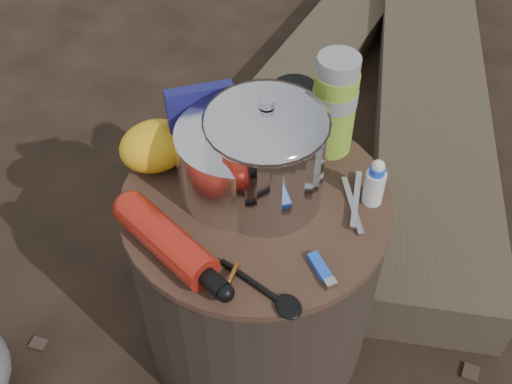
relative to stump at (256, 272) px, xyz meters
name	(u,v)px	position (x,y,z in m)	size (l,w,h in m)	color
ground	(256,328)	(0.00, 0.00, -0.23)	(60.00, 60.00, 0.00)	black
stump	(256,272)	(0.00, 0.00, 0.00)	(0.50, 0.50, 0.46)	black
log_main	(428,80)	(0.88, 0.55, -0.15)	(0.32, 1.87, 0.16)	#3C3224
log_small	(333,42)	(0.73, 0.90, -0.18)	(0.24, 1.29, 0.11)	#3C3224
foil_windscreen	(239,161)	(-0.02, 0.04, 0.30)	(0.22, 0.22, 0.14)	silver
camping_pot	(266,153)	(0.02, 0.00, 0.34)	(0.21, 0.21, 0.21)	silver
fuel_bottle	(167,240)	(-0.19, -0.05, 0.26)	(0.06, 0.26, 0.06)	#AF2014
thermos	(334,105)	(0.19, 0.07, 0.34)	(0.08, 0.08, 0.21)	#81B02E
travel_mug	(293,113)	(0.14, 0.12, 0.29)	(0.08, 0.08, 0.12)	black
stuff_sack	(155,146)	(-0.13, 0.17, 0.28)	(0.14, 0.11, 0.09)	gold
food_pouch	(203,125)	(-0.04, 0.15, 0.31)	(0.13, 0.03, 0.16)	navy
lighter	(320,267)	(0.03, -0.19, 0.24)	(0.02, 0.07, 0.01)	blue
pot_grabber	(352,204)	(0.15, -0.09, 0.24)	(0.04, 0.14, 0.01)	silver
spork	(253,282)	(-0.09, -0.17, 0.24)	(0.03, 0.16, 0.01)	black
squeeze_bottle	(375,184)	(0.19, -0.10, 0.28)	(0.04, 0.04, 0.09)	silver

